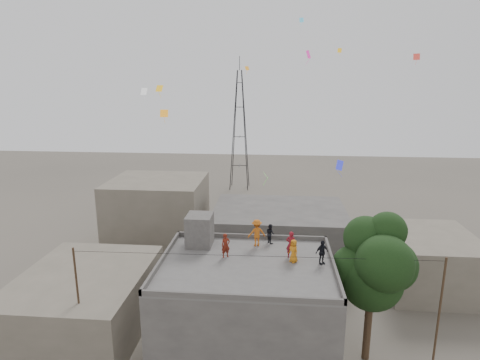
% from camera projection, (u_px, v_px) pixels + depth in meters
% --- Properties ---
extents(ground, '(140.00, 140.00, 0.00)m').
position_uv_depth(ground, '(246.00, 356.00, 24.45)').
color(ground, '#4F4A41').
rests_on(ground, ground).
extents(main_building, '(10.00, 8.00, 6.10)m').
position_uv_depth(main_building, '(246.00, 312.00, 23.72)').
color(main_building, '#464441').
rests_on(main_building, ground).
extents(parapet, '(10.00, 8.00, 0.30)m').
position_uv_depth(parapet, '(247.00, 262.00, 22.96)').
color(parapet, '#464441').
rests_on(parapet, main_building).
extents(stair_head_box, '(1.60, 1.80, 2.00)m').
position_uv_depth(stair_head_box, '(200.00, 230.00, 25.55)').
color(stair_head_box, '#464441').
rests_on(stair_head_box, main_building).
extents(neighbor_west, '(8.00, 10.00, 4.00)m').
position_uv_depth(neighbor_west, '(85.00, 301.00, 26.85)').
color(neighbor_west, '#615A4D').
rests_on(neighbor_west, ground).
extents(neighbor_north, '(12.00, 9.00, 5.00)m').
position_uv_depth(neighbor_north, '(279.00, 234.00, 37.23)').
color(neighbor_north, '#464441').
rests_on(neighbor_north, ground).
extents(neighbor_northwest, '(9.00, 8.00, 7.00)m').
position_uv_depth(neighbor_northwest, '(158.00, 214.00, 39.96)').
color(neighbor_northwest, '#615A4D').
rests_on(neighbor_northwest, ground).
extents(neighbor_east, '(7.00, 8.00, 4.40)m').
position_uv_depth(neighbor_east, '(428.00, 261.00, 32.40)').
color(neighbor_east, '#615A4D').
rests_on(neighbor_east, ground).
extents(tree, '(4.90, 4.60, 9.10)m').
position_uv_depth(tree, '(376.00, 265.00, 22.94)').
color(tree, black).
rests_on(tree, ground).
extents(utility_line, '(20.12, 0.62, 7.40)m').
position_uv_depth(utility_line, '(254.00, 312.00, 22.29)').
color(utility_line, black).
rests_on(utility_line, ground).
extents(transmission_tower, '(2.97, 2.97, 20.01)m').
position_uv_depth(transmission_tower, '(240.00, 130.00, 61.34)').
color(transmission_tower, black).
rests_on(transmission_tower, ground).
extents(person_red_adult, '(0.69, 0.54, 1.66)m').
position_uv_depth(person_red_adult, '(291.00, 245.00, 23.66)').
color(person_red_adult, maroon).
rests_on(person_red_adult, main_building).
extents(person_orange_child, '(0.76, 0.80, 1.37)m').
position_uv_depth(person_orange_child, '(294.00, 251.00, 23.13)').
color(person_orange_child, orange).
rests_on(person_orange_child, main_building).
extents(person_dark_child, '(0.74, 0.78, 1.27)m').
position_uv_depth(person_dark_child, '(270.00, 233.00, 25.95)').
color(person_dark_child, black).
rests_on(person_dark_child, main_building).
extents(person_dark_adult, '(0.89, 0.71, 1.42)m').
position_uv_depth(person_dark_adult, '(322.00, 252.00, 22.88)').
color(person_dark_adult, black).
rests_on(person_dark_adult, main_building).
extents(person_orange_adult, '(1.27, 0.95, 1.75)m').
position_uv_depth(person_orange_adult, '(257.00, 233.00, 25.42)').
color(person_orange_adult, '#C35D16').
rests_on(person_orange_adult, main_building).
extents(person_red_child, '(0.64, 0.56, 1.47)m').
position_uv_depth(person_red_child, '(226.00, 246.00, 23.78)').
color(person_red_child, maroon).
rests_on(person_red_child, main_building).
extents(kites, '(20.38, 17.81, 11.77)m').
position_uv_depth(kites, '(271.00, 93.00, 28.15)').
color(kites, orange).
rests_on(kites, ground).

